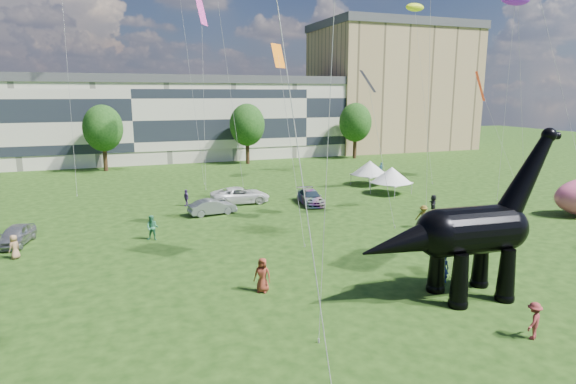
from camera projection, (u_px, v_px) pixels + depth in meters
name	position (u px, v px, depth m)	size (l,w,h in m)	color
ground	(398.00, 336.00, 20.89)	(220.00, 220.00, 0.00)	#16330C
terrace_row	(131.00, 122.00, 73.96)	(78.00, 11.00, 12.00)	beige
apartment_block	(391.00, 90.00, 91.99)	(28.00, 18.00, 22.00)	tan
tree_mid_left	(103.00, 124.00, 64.27)	(5.20, 5.20, 9.44)	#382314
tree_mid_right	(247.00, 122.00, 71.05)	(5.20, 5.20, 9.44)	#382314
tree_far_right	(355.00, 119.00, 77.15)	(5.20, 5.20, 9.44)	#382314
dinosaur_sculpture	(466.00, 234.00, 24.25)	(11.00, 3.21, 8.97)	black
car_silver	(16.00, 235.00, 33.35)	(1.64, 4.09, 1.39)	#ABABAF
car_grey	(212.00, 207.00, 41.72)	(1.44, 4.13, 1.36)	gray
car_white	(240.00, 195.00, 46.04)	(2.59, 5.62, 1.56)	white
car_dark	(310.00, 197.00, 45.62)	(1.90, 4.68, 1.36)	#595960
gazebo_near	(370.00, 168.00, 55.05)	(5.05, 5.05, 2.83)	silver
gazebo_far	(392.00, 175.00, 50.08)	(5.34, 5.34, 2.85)	white
visitors	(287.00, 229.00, 34.22)	(46.52, 40.14, 1.87)	#2E5473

